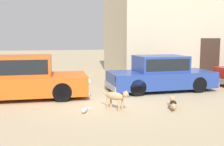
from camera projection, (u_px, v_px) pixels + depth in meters
The scene contains 7 objects.
ground_plane at pixel (106, 100), 9.05m from camera, with size 80.00×80.00×0.00m, color tan.
parked_sedan_nearest at pixel (23, 78), 9.25m from camera, with size 4.57×1.91×1.50m.
parked_sedan_second at pixel (161, 73), 10.65m from camera, with size 4.34×1.77×1.41m.
apartment_block at pixel (214, 14), 16.10m from camera, with size 12.53×5.23×7.08m.
stray_dog_spotted at pixel (116, 96), 7.77m from camera, with size 0.71×0.85×0.63m.
stray_dog_tan at pixel (173, 104), 7.91m from camera, with size 0.46×0.98×0.35m.
stray_cat at pixel (85, 110), 7.58m from camera, with size 0.36×0.57×0.16m.
Camera 1 is at (-1.84, -8.66, 2.09)m, focal length 42.68 mm.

